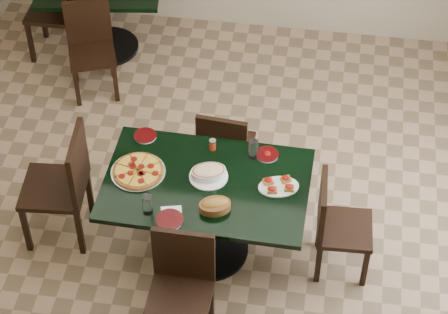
# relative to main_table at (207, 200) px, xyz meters

# --- Properties ---
(floor) EXTENTS (5.50, 5.50, 0.00)m
(floor) POSITION_rel_main_table_xyz_m (-0.05, 0.16, -0.57)
(floor) COLOR #8E7052
(floor) RESTS_ON ground
(main_table) EXTENTS (1.47, 0.96, 0.75)m
(main_table) POSITION_rel_main_table_xyz_m (0.00, 0.00, 0.00)
(main_table) COLOR black
(main_table) RESTS_ON floor
(back_table) EXTENTS (1.21, 0.95, 0.75)m
(back_table) POSITION_rel_main_table_xyz_m (-1.37, 2.32, -0.04)
(back_table) COLOR black
(back_table) RESTS_ON floor
(chair_far) EXTENTS (0.43, 0.43, 0.85)m
(chair_far) POSITION_rel_main_table_xyz_m (0.03, 0.66, -0.10)
(chair_far) COLOR black
(chair_far) RESTS_ON floor
(chair_near) EXTENTS (0.43, 0.43, 0.90)m
(chair_near) POSITION_rel_main_table_xyz_m (-0.06, -0.71, -0.06)
(chair_near) COLOR black
(chair_near) RESTS_ON floor
(chair_right) EXTENTS (0.42, 0.42, 0.86)m
(chair_right) POSITION_rel_main_table_xyz_m (0.93, 0.01, -0.09)
(chair_right) COLOR black
(chair_right) RESTS_ON floor
(chair_left) EXTENTS (0.50, 0.50, 1.00)m
(chair_left) POSITION_rel_main_table_xyz_m (-1.06, 0.03, -0.00)
(chair_left) COLOR black
(chair_left) RESTS_ON floor
(back_chair_near) EXTENTS (0.51, 0.51, 0.87)m
(back_chair_near) POSITION_rel_main_table_xyz_m (-1.34, 1.77, -0.09)
(back_chair_near) COLOR black
(back_chair_near) RESTS_ON floor
(back_chair_left) EXTENTS (0.45, 0.45, 0.97)m
(back_chair_left) POSITION_rel_main_table_xyz_m (-1.72, 2.21, -0.02)
(back_chair_left) COLOR black
(back_chair_left) RESTS_ON floor
(pepperoni_pizza) EXTENTS (0.39, 0.39, 0.04)m
(pepperoni_pizza) POSITION_rel_main_table_xyz_m (-0.50, 0.02, 0.20)
(pepperoni_pizza) COLOR silver
(pepperoni_pizza) RESTS_ON main_table
(lasagna_casserole) EXTENTS (0.29, 0.28, 0.09)m
(lasagna_casserole) POSITION_rel_main_table_xyz_m (0.01, 0.06, 0.23)
(lasagna_casserole) COLOR white
(lasagna_casserole) RESTS_ON main_table
(bread_basket) EXTENTS (0.26, 0.22, 0.09)m
(bread_basket) POSITION_rel_main_table_xyz_m (0.10, -0.24, 0.22)
(bread_basket) COLOR brown
(bread_basket) RESTS_ON main_table
(bruschetta_platter) EXTENTS (0.33, 0.27, 0.05)m
(bruschetta_platter) POSITION_rel_main_table_xyz_m (0.51, 0.03, 0.21)
(bruschetta_platter) COLOR white
(bruschetta_platter) RESTS_ON main_table
(side_plate_near) EXTENTS (0.19, 0.19, 0.02)m
(side_plate_near) POSITION_rel_main_table_xyz_m (-0.19, -0.38, 0.19)
(side_plate_near) COLOR white
(side_plate_near) RESTS_ON main_table
(side_plate_far_r) EXTENTS (0.17, 0.17, 0.03)m
(side_plate_far_r) POSITION_rel_main_table_xyz_m (0.39, 0.34, 0.19)
(side_plate_far_r) COLOR white
(side_plate_far_r) RESTS_ON main_table
(side_plate_far_l) EXTENTS (0.17, 0.17, 0.02)m
(side_plate_far_l) POSITION_rel_main_table_xyz_m (-0.53, 0.40, 0.19)
(side_plate_far_l) COLOR white
(side_plate_far_l) RESTS_ON main_table
(napkin_setting) EXTENTS (0.17, 0.17, 0.01)m
(napkin_setting) POSITION_rel_main_table_xyz_m (-0.19, -0.33, 0.18)
(napkin_setting) COLOR white
(napkin_setting) RESTS_ON main_table
(water_glass_a) EXTENTS (0.07, 0.07, 0.15)m
(water_glass_a) POSITION_rel_main_table_xyz_m (0.29, 0.31, 0.26)
(water_glass_a) COLOR white
(water_glass_a) RESTS_ON main_table
(water_glass_b) EXTENTS (0.07, 0.07, 0.15)m
(water_glass_b) POSITION_rel_main_table_xyz_m (-0.35, -0.33, 0.26)
(water_glass_b) COLOR white
(water_glass_b) RESTS_ON main_table
(pepper_shaker) EXTENTS (0.05, 0.05, 0.09)m
(pepper_shaker) POSITION_rel_main_table_xyz_m (-0.01, 0.34, 0.23)
(pepper_shaker) COLOR #A83111
(pepper_shaker) RESTS_ON main_table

